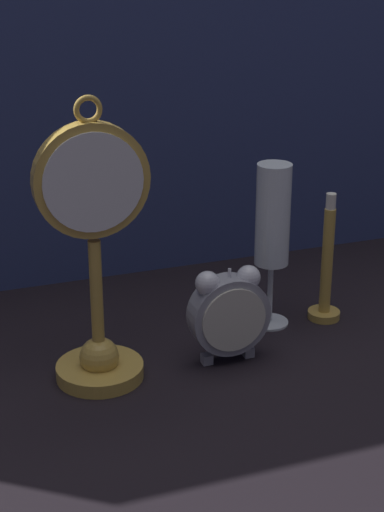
# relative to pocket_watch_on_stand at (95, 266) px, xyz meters

# --- Properties ---
(ground_plane) EXTENTS (4.00, 4.00, 0.00)m
(ground_plane) POSITION_rel_pocket_watch_on_stand_xyz_m (0.13, -0.04, -0.14)
(ground_plane) COLOR black
(fabric_backdrop_drape) EXTENTS (1.68, 0.01, 0.63)m
(fabric_backdrop_drape) POSITION_rel_pocket_watch_on_stand_xyz_m (0.13, 0.29, 0.18)
(fabric_backdrop_drape) COLOR navy
(fabric_backdrop_drape) RESTS_ON ground_plane
(pocket_watch_on_stand) EXTENTS (0.12, 0.10, 0.32)m
(pocket_watch_on_stand) POSITION_rel_pocket_watch_on_stand_xyz_m (0.00, 0.00, 0.00)
(pocket_watch_on_stand) COLOR gold
(pocket_watch_on_stand) RESTS_ON ground_plane
(alarm_clock_twin_bell) EXTENTS (0.09, 0.03, 0.12)m
(alarm_clock_twin_bell) POSITION_rel_pocket_watch_on_stand_xyz_m (0.15, -0.01, -0.07)
(alarm_clock_twin_bell) COLOR gray
(alarm_clock_twin_bell) RESTS_ON ground_plane
(champagne_flute) EXTENTS (0.05, 0.05, 0.21)m
(champagne_flute) POSITION_rel_pocket_watch_on_stand_xyz_m (0.24, 0.06, -0.00)
(champagne_flute) COLOR silver
(champagne_flute) RESTS_ON ground_plane
(brass_candlestick) EXTENTS (0.04, 0.04, 0.17)m
(brass_candlestick) POSITION_rel_pocket_watch_on_stand_xyz_m (0.31, 0.05, -0.08)
(brass_candlestick) COLOR gold
(brass_candlestick) RESTS_ON ground_plane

